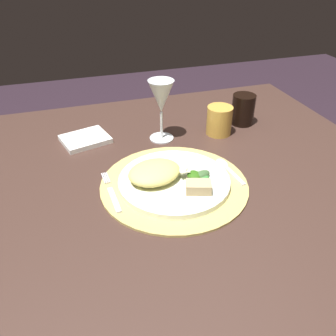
{
  "coord_description": "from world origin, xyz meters",
  "views": [
    {
      "loc": [
        -0.27,
        -0.71,
        1.23
      ],
      "look_at": [
        -0.05,
        0.0,
        0.74
      ],
      "focal_mm": 37.51,
      "sensor_mm": 36.0,
      "label": 1
    }
  ],
  "objects_px": {
    "napkin": "(85,139)",
    "amber_tumbler": "(219,120)",
    "dining_table": "(184,222)",
    "wine_glass": "(161,99)",
    "fork": "(112,193)",
    "spoon": "(226,167)",
    "dinner_plate": "(174,181)",
    "dark_tumbler": "(243,109)"
  },
  "relations": [
    {
      "from": "fork",
      "to": "napkin",
      "type": "bearing_deg",
      "value": 95.77
    },
    {
      "from": "fork",
      "to": "amber_tumbler",
      "type": "relative_size",
      "value": 1.85
    },
    {
      "from": "napkin",
      "to": "spoon",
      "type": "bearing_deg",
      "value": -38.8
    },
    {
      "from": "dining_table",
      "to": "wine_glass",
      "type": "distance_m",
      "value": 0.36
    },
    {
      "from": "napkin",
      "to": "amber_tumbler",
      "type": "bearing_deg",
      "value": -10.09
    },
    {
      "from": "napkin",
      "to": "dark_tumbler",
      "type": "distance_m",
      "value": 0.5
    },
    {
      "from": "dining_table",
      "to": "dark_tumbler",
      "type": "bearing_deg",
      "value": 38.39
    },
    {
      "from": "dining_table",
      "to": "spoon",
      "type": "bearing_deg",
      "value": -11.37
    },
    {
      "from": "dinner_plate",
      "to": "spoon",
      "type": "relative_size",
      "value": 2.15
    },
    {
      "from": "dining_table",
      "to": "fork",
      "type": "distance_m",
      "value": 0.27
    },
    {
      "from": "fork",
      "to": "spoon",
      "type": "relative_size",
      "value": 1.28
    },
    {
      "from": "dining_table",
      "to": "napkin",
      "type": "relative_size",
      "value": 8.61
    },
    {
      "from": "dinner_plate",
      "to": "dark_tumbler",
      "type": "bearing_deg",
      "value": 39.48
    },
    {
      "from": "dining_table",
      "to": "dinner_plate",
      "type": "xyz_separation_m",
      "value": [
        -0.05,
        -0.05,
        0.19
      ]
    },
    {
      "from": "wine_glass",
      "to": "amber_tumbler",
      "type": "bearing_deg",
      "value": -6.18
    },
    {
      "from": "spoon",
      "to": "wine_glass",
      "type": "bearing_deg",
      "value": 117.19
    },
    {
      "from": "dining_table",
      "to": "wine_glass",
      "type": "xyz_separation_m",
      "value": [
        -0.01,
        0.19,
        0.3
      ]
    },
    {
      "from": "fork",
      "to": "spoon",
      "type": "height_order",
      "value": "spoon"
    },
    {
      "from": "amber_tumbler",
      "to": "fork",
      "type": "bearing_deg",
      "value": -149.52
    },
    {
      "from": "dinner_plate",
      "to": "dark_tumbler",
      "type": "xyz_separation_m",
      "value": [
        0.32,
        0.26,
        0.04
      ]
    },
    {
      "from": "fork",
      "to": "wine_glass",
      "type": "relative_size",
      "value": 0.89
    },
    {
      "from": "napkin",
      "to": "wine_glass",
      "type": "xyz_separation_m",
      "value": [
        0.22,
        -0.05,
        0.12
      ]
    },
    {
      "from": "fork",
      "to": "spoon",
      "type": "xyz_separation_m",
      "value": [
        0.3,
        0.02,
        -0.0
      ]
    },
    {
      "from": "napkin",
      "to": "wine_glass",
      "type": "relative_size",
      "value": 0.72
    },
    {
      "from": "dining_table",
      "to": "napkin",
      "type": "xyz_separation_m",
      "value": [
        -0.23,
        0.25,
        0.18
      ]
    },
    {
      "from": "dining_table",
      "to": "dinner_plate",
      "type": "height_order",
      "value": "dinner_plate"
    },
    {
      "from": "dining_table",
      "to": "dinner_plate",
      "type": "relative_size",
      "value": 4.15
    },
    {
      "from": "wine_glass",
      "to": "dark_tumbler",
      "type": "bearing_deg",
      "value": 4.7
    },
    {
      "from": "wine_glass",
      "to": "dark_tumbler",
      "type": "relative_size",
      "value": 1.87
    },
    {
      "from": "spoon",
      "to": "amber_tumbler",
      "type": "relative_size",
      "value": 1.45
    },
    {
      "from": "dinner_plate",
      "to": "fork",
      "type": "distance_m",
      "value": 0.15
    },
    {
      "from": "dining_table",
      "to": "amber_tumbler",
      "type": "height_order",
      "value": "amber_tumbler"
    },
    {
      "from": "dining_table",
      "to": "fork",
      "type": "relative_size",
      "value": 6.97
    },
    {
      "from": "wine_glass",
      "to": "dark_tumbler",
      "type": "height_order",
      "value": "wine_glass"
    },
    {
      "from": "spoon",
      "to": "amber_tumbler",
      "type": "xyz_separation_m",
      "value": [
        0.07,
        0.2,
        0.04
      ]
    },
    {
      "from": "fork",
      "to": "dark_tumbler",
      "type": "xyz_separation_m",
      "value": [
        0.47,
        0.26,
        0.04
      ]
    },
    {
      "from": "napkin",
      "to": "wine_glass",
      "type": "bearing_deg",
      "value": -13.17
    },
    {
      "from": "amber_tumbler",
      "to": "wine_glass",
      "type": "bearing_deg",
      "value": 173.82
    },
    {
      "from": "dining_table",
      "to": "spoon",
      "type": "xyz_separation_m",
      "value": [
        0.1,
        -0.02,
        0.18
      ]
    },
    {
      "from": "fork",
      "to": "amber_tumbler",
      "type": "distance_m",
      "value": 0.43
    },
    {
      "from": "dark_tumbler",
      "to": "fork",
      "type": "bearing_deg",
      "value": -151.14
    },
    {
      "from": "napkin",
      "to": "amber_tumbler",
      "type": "xyz_separation_m",
      "value": [
        0.4,
        -0.07,
        0.04
      ]
    }
  ]
}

